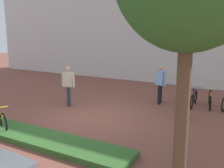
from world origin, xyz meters
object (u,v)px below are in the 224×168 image
Objects in this scene: person_shirt_white at (160,82)px; person_suited_navy at (182,92)px; person_shirt_blue at (68,83)px; bollard_steel at (178,95)px; bike_rack_cluster at (218,100)px.

person_shirt_white is 2.02m from person_suited_navy.
person_shirt_white is at bearing 34.21° from person_shirt_blue.
person_shirt_white is at bearing -172.36° from bollard_steel.
bollard_steel is 0.95m from person_shirt_white.
bollard_steel is 4.78m from person_shirt_blue.
person_shirt_blue is 1.00× the size of person_suited_navy.
person_suited_navy is (1.34, -1.52, 0.00)m from person_shirt_white.
person_suited_navy reaches higher than bike_rack_cluster.
person_shirt_white reaches higher than bollard_steel.
person_suited_navy is (-1.06, -1.96, 0.64)m from bike_rack_cluster.
person_shirt_white is 4.04m from person_shirt_blue.
bike_rack_cluster is at bearing 61.54° from person_suited_navy.
bike_rack_cluster is 1.54× the size of person_shirt_white.
bike_rack_cluster is 1.54× the size of person_shirt_blue.
bollard_steel is at bearing 7.64° from person_shirt_white.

